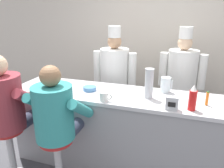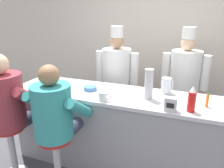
% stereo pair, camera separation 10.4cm
% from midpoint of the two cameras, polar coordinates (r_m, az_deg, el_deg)
% --- Properties ---
extents(wall_back, '(10.00, 0.06, 2.70)m').
position_cam_midpoint_polar(wall_back, '(3.92, 13.23, 10.15)').
color(wall_back, beige).
rests_on(wall_back, ground_plane).
extents(diner_counter, '(3.07, 0.67, 0.97)m').
position_cam_midpoint_polar(diner_counter, '(2.72, 7.12, -12.61)').
color(diner_counter, gray).
rests_on(diner_counter, ground_plane).
extents(ketchup_bottle_red, '(0.07, 0.07, 0.26)m').
position_cam_midpoint_polar(ketchup_bottle_red, '(2.22, 21.40, -3.88)').
color(ketchup_bottle_red, red).
rests_on(ketchup_bottle_red, diner_counter).
extents(hot_sauce_bottle_orange, '(0.03, 0.03, 0.15)m').
position_cam_midpoint_polar(hot_sauce_bottle_orange, '(2.40, 24.78, -3.89)').
color(hot_sauce_bottle_orange, orange).
rests_on(hot_sauce_bottle_orange, diner_counter).
extents(water_pitcher_clear, '(0.14, 0.12, 0.18)m').
position_cam_midpoint_polar(water_pitcher_clear, '(2.64, 15.13, -0.38)').
color(water_pitcher_clear, silver).
rests_on(water_pitcher_clear, diner_counter).
extents(breakfast_plate, '(0.25, 0.25, 0.05)m').
position_cam_midpoint_polar(breakfast_plate, '(2.80, -17.26, -1.18)').
color(breakfast_plate, white).
rests_on(breakfast_plate, diner_counter).
extents(cereal_bowl, '(0.16, 0.16, 0.05)m').
position_cam_midpoint_polar(cereal_bowl, '(2.67, -4.62, -1.11)').
color(cereal_bowl, '#4C7FB7').
rests_on(cereal_bowl, diner_counter).
extents(coffee_mug_white, '(0.14, 0.09, 0.10)m').
position_cam_midpoint_polar(coffee_mug_white, '(2.33, -1.01, -3.28)').
color(coffee_mug_white, white).
rests_on(coffee_mug_white, diner_counter).
extents(cup_stack_steel, '(0.10, 0.10, 0.33)m').
position_cam_midpoint_polar(cup_stack_steel, '(2.40, 10.81, -0.00)').
color(cup_stack_steel, '#B7BABF').
rests_on(cup_stack_steel, diner_counter).
extents(napkin_dispenser_chrome, '(0.12, 0.07, 0.13)m').
position_cam_midpoint_polar(napkin_dispenser_chrome, '(2.19, 16.39, -5.13)').
color(napkin_dispenser_chrome, silver).
rests_on(napkin_dispenser_chrome, diner_counter).
extents(diner_seated_maroon, '(0.64, 0.63, 1.48)m').
position_cam_midpoint_polar(diner_seated_maroon, '(2.65, -24.68, -4.68)').
color(diner_seated_maroon, '#B2B5BA').
rests_on(diner_seated_maroon, ground_plane).
extents(diner_seated_teal, '(0.59, 0.58, 1.42)m').
position_cam_midpoint_polar(diner_seated_teal, '(2.28, -13.46, -7.87)').
color(diner_seated_teal, '#B2B5BA').
rests_on(diner_seated_teal, ground_plane).
extents(cook_in_whites_near, '(0.66, 0.42, 1.69)m').
position_cam_midpoint_polar(cook_in_whites_near, '(3.31, 2.12, 1.66)').
color(cook_in_whites_near, '#232328').
rests_on(cook_in_whites_near, ground_plane).
extents(cook_in_whites_far, '(0.66, 0.42, 1.69)m').
position_cam_midpoint_polar(cook_in_whites_far, '(3.35, 19.16, 0.79)').
color(cook_in_whites_far, '#232328').
rests_on(cook_in_whites_far, ground_plane).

